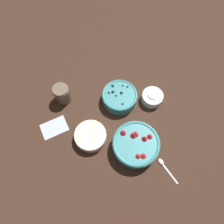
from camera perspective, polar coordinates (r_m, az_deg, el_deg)
ground_plane at (r=1.11m, az=-1.04°, el=-4.63°), size 4.00×4.00×0.00m
bowl_strawberries at (r=1.05m, az=6.24°, el=-8.44°), size 0.22×0.22×0.10m
bowl_blueberries at (r=1.15m, az=1.99°, el=4.00°), size 0.18×0.18×0.07m
bowl_bananas at (r=1.08m, az=-5.65°, el=-6.23°), size 0.16×0.16×0.05m
bowl_cream at (r=1.17m, az=10.49°, el=3.89°), size 0.11×0.11×0.06m
jar_chocolate at (r=1.17m, az=-12.89°, el=4.57°), size 0.08×0.08×0.10m
napkin at (r=1.15m, az=-14.85°, el=-3.93°), size 0.15×0.13×0.01m
spoon at (r=1.09m, az=13.53°, el=-13.61°), size 0.08×0.13×0.01m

